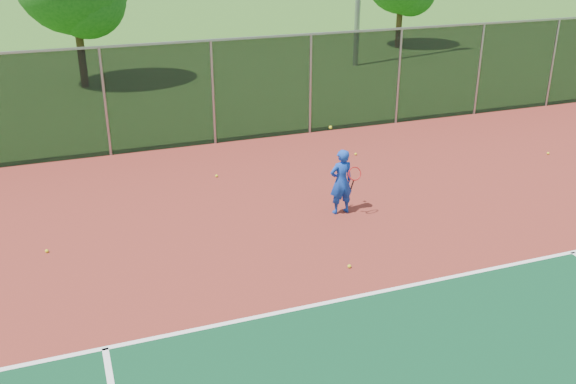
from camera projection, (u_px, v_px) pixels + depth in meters
name	position (u px, v px, depth m)	size (l,w,h in m)	color
court_apron	(522.00, 298.00, 11.21)	(30.00, 20.00, 0.02)	maroon
fence_back	(310.00, 83.00, 19.24)	(30.00, 0.06, 3.03)	black
tennis_player	(341.00, 182.00, 14.15)	(0.59, 0.61, 2.03)	#123BA9
practice_ball_0	(548.00, 153.00, 17.98)	(0.07, 0.07, 0.07)	yellow
practice_ball_1	(217.00, 176.00, 16.41)	(0.07, 0.07, 0.07)	yellow
practice_ball_2	(356.00, 154.00, 17.93)	(0.07, 0.07, 0.07)	yellow
practice_ball_3	(47.00, 251.00, 12.70)	(0.07, 0.07, 0.07)	yellow
practice_ball_5	(349.00, 266.00, 12.14)	(0.07, 0.07, 0.07)	yellow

